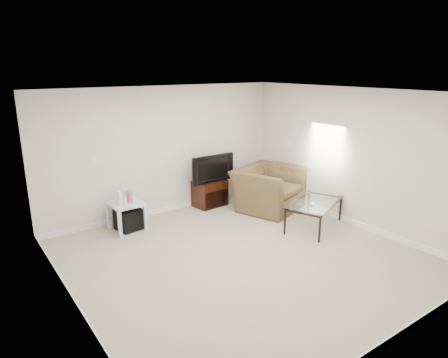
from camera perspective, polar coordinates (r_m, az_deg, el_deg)
floor at (r=6.30m, az=2.67°, el=-11.11°), size 5.00×5.00×0.00m
ceiling at (r=5.62m, az=3.00°, el=12.23°), size 5.00×5.00×0.00m
wall_back at (r=7.89m, az=-8.48°, el=3.98°), size 5.00×0.02×2.50m
wall_left at (r=4.79m, az=-21.52°, el=-4.89°), size 0.02×5.00×2.50m
wall_right at (r=7.60m, az=17.84°, el=2.91°), size 0.02×5.00×2.50m
plate_back at (r=7.37m, az=-18.15°, el=2.51°), size 0.12×0.02×0.12m
plate_right_switch at (r=8.62m, az=9.31°, el=4.94°), size 0.02×0.09×0.13m
plate_right_outlet at (r=8.64m, az=10.42°, el=-1.58°), size 0.02×0.08×0.12m
tv_stand at (r=8.40m, az=-2.05°, el=-2.04°), size 0.69×0.50×0.55m
dvd_player at (r=8.32m, az=-1.91°, el=-0.90°), size 0.42×0.31×0.06m
television at (r=8.22m, az=-1.97°, el=1.62°), size 0.93×0.20×0.57m
side_table at (r=7.37m, az=-13.69°, el=-5.20°), size 0.56×0.56×0.52m
subwoofer at (r=7.43m, az=-13.49°, el=-5.64°), size 0.46×0.46×0.40m
game_console at (r=7.18m, az=-14.76°, el=-2.63°), size 0.06×0.18×0.24m
game_case at (r=7.26m, az=-13.34°, el=-2.47°), size 0.06×0.15×0.21m
recliner at (r=8.19m, az=6.43°, el=-0.39°), size 1.52×1.24×1.15m
coffee_table at (r=7.48m, az=12.71°, el=-4.95°), size 1.44×1.14×0.49m
remote at (r=7.24m, az=12.53°, el=-3.46°), size 0.19×0.16×0.02m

